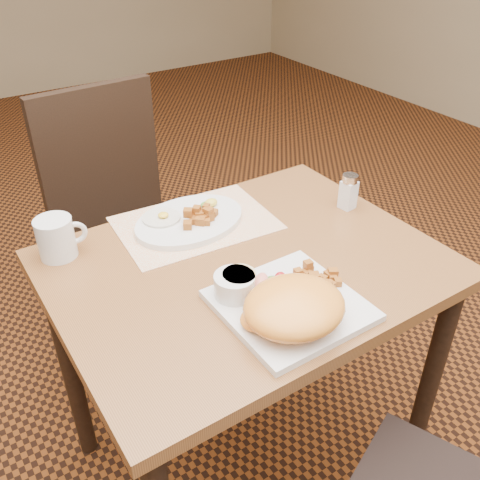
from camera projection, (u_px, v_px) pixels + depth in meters
name	position (u px, v px, depth m)	size (l,w,h in m)	color
ground	(246.00, 455.00, 1.68)	(8.00, 8.00, 0.00)	black
table	(247.00, 297.00, 1.33)	(0.90, 0.70, 0.75)	brown
chair_far	(121.00, 217.00, 1.85)	(0.44, 0.45, 0.97)	black
placemat	(196.00, 223.00, 1.41)	(0.40, 0.28, 0.00)	white
plate_square	(290.00, 305.00, 1.12)	(0.28, 0.28, 0.02)	silver
plate_oval	(190.00, 221.00, 1.40)	(0.30, 0.23, 0.02)	silver
hollandaise_mound	(293.00, 308.00, 1.05)	(0.21, 0.19, 0.08)	#FF9F31
ramekin	(235.00, 284.00, 1.13)	(0.09, 0.09, 0.05)	silver
garnish_sq	(268.00, 280.00, 1.17)	(0.09, 0.06, 0.03)	#387223
fried_egg	(162.00, 217.00, 1.39)	(0.10, 0.10, 0.02)	white
garnish_ov	(210.00, 203.00, 1.45)	(0.05, 0.04, 0.02)	#387223
salt_shaker	(349.00, 191.00, 1.46)	(0.05, 0.05, 0.10)	white
coffee_mug	(57.00, 238.00, 1.26)	(0.12, 0.09, 0.10)	silver
home_fries_sq	(316.00, 283.00, 1.15)	(0.12, 0.12, 0.04)	#AF611C
home_fries_ov	(199.00, 216.00, 1.38)	(0.12, 0.07, 0.04)	#AF611C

